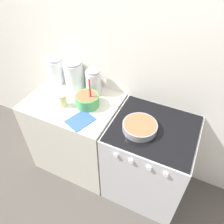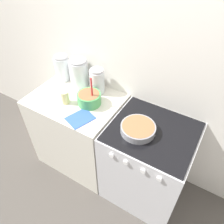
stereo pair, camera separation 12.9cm
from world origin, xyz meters
The scene contains 11 objects.
ground_plane centered at (0.00, 0.00, 0.00)m, with size 12.00×12.00×0.00m, color #4C4742.
wall_back centered at (0.00, 0.65, 1.20)m, with size 4.67×0.05×2.40m.
countertop_cabinet centered at (-0.42, 0.31, 0.44)m, with size 0.83×0.63×0.89m.
stove centered at (0.37, 0.31, 0.44)m, with size 0.70×0.64×0.89m.
mixing_bowl centered at (-0.26, 0.33, 0.95)m, with size 0.21×0.21×0.28m.
baking_pan centered at (0.26, 0.25, 0.92)m, with size 0.27×0.27×0.06m.
storage_jar_left centered at (-0.72, 0.52, 1.00)m, with size 0.15×0.15×0.26m.
storage_jar_middle centered at (-0.51, 0.52, 1.01)m, with size 0.18×0.18×0.27m.
storage_jar_right centered at (-0.30, 0.52, 0.99)m, with size 0.14×0.14×0.24m.
tin_can centered at (-0.45, 0.23, 0.95)m, with size 0.07×0.07×0.12m.
recipe_page centered at (-0.21, 0.13, 0.89)m, with size 0.23×0.26×0.01m.
Camera 1 is at (0.57, -0.91, 2.16)m, focal length 35.00 mm.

